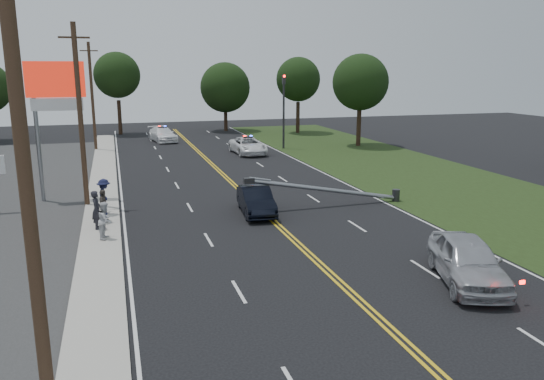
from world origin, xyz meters
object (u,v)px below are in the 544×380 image
object	(u,v)px
pylon_sign	(57,97)
bystander_d	(103,206)
utility_pole_mid	(80,116)
waiting_sedan	(467,260)
emergency_b	(163,134)
utility_pole_far	(92,96)
crashed_sedan	(256,200)
emergency_a	(248,146)
bystander_a	(97,210)
traffic_signal	(284,105)
fallen_streetlight	(334,190)
bystander_c	(104,197)
bystander_b	(105,220)
utility_pole_near	(28,202)

from	to	relation	value
pylon_sign	bystander_d	distance (m)	8.18
utility_pole_mid	pylon_sign	bearing A→B (deg)	123.02
utility_pole_mid	waiting_sedan	distance (m)	21.10
emergency_b	utility_pole_far	bearing A→B (deg)	-157.02
pylon_sign	crashed_sedan	bearing A→B (deg)	-32.08
pylon_sign	emergency_a	bearing A→B (deg)	43.09
emergency_b	bystander_a	xyz separation A→B (m)	(-6.03, -31.65, 0.29)
pylon_sign	emergency_a	distance (m)	20.74
traffic_signal	fallen_streetlight	size ratio (longest dim) A/B	0.75
utility_pole_mid	bystander_d	size ratio (longest dim) A/B	6.10
crashed_sedan	bystander_a	world-z (taller)	bystander_a
emergency_b	bystander_a	bearing A→B (deg)	-111.91
traffic_signal	bystander_d	distance (m)	27.74
utility_pole_far	emergency_a	bearing A→B (deg)	-25.24
traffic_signal	bystander_a	xyz separation A→B (m)	(-16.83, -23.11, -3.16)
pylon_sign	traffic_signal	bearing A→B (deg)	40.39
bystander_a	bystander_c	size ratio (longest dim) A/B	0.98
utility_pole_far	bystander_b	xyz separation A→B (m)	(1.07, -28.78, -4.12)
waiting_sedan	bystander_d	size ratio (longest dim) A/B	3.03
traffic_signal	utility_pole_mid	distance (m)	25.12
traffic_signal	emergency_a	bearing A→B (deg)	-151.09
bystander_a	pylon_sign	bearing A→B (deg)	20.92
traffic_signal	utility_pole_far	size ratio (longest dim) A/B	0.70
utility_pole_far	bystander_b	distance (m)	29.10
emergency_a	bystander_d	xyz separation A→B (m)	(-12.40, -19.73, 0.19)
utility_pole_near	utility_pole_mid	distance (m)	20.00
traffic_signal	utility_pole_far	distance (m)	17.97
pylon_sign	bystander_b	bearing A→B (deg)	-74.89
traffic_signal	waiting_sedan	world-z (taller)	traffic_signal
emergency_b	bystander_b	world-z (taller)	bystander_b
waiting_sedan	bystander_c	xyz separation A→B (m)	(-12.60, 13.04, 0.22)
bystander_b	bystander_d	world-z (taller)	bystander_b
utility_pole_mid	bystander_b	bearing A→B (deg)	-81.03
fallen_streetlight	emergency_a	size ratio (longest dim) A/B	1.74
crashed_sedan	bystander_a	xyz separation A→B (m)	(-8.07, -0.82, 0.32)
traffic_signal	utility_pole_mid	bearing A→B (deg)	-134.20
pylon_sign	utility_pole_mid	bearing A→B (deg)	-56.98
crashed_sedan	bystander_d	xyz separation A→B (m)	(-7.78, 0.27, 0.22)
utility_pole_far	bystander_b	world-z (taller)	utility_pole_far
emergency_b	bystander_b	xyz separation A→B (m)	(-5.63, -33.32, 0.21)
pylon_sign	traffic_signal	distance (m)	24.75
bystander_d	fallen_streetlight	bearing A→B (deg)	-80.94
fallen_streetlight	utility_pole_far	xyz separation A→B (m)	(-13.39, 26.00, 4.17)
bystander_a	utility_pole_mid	bearing A→B (deg)	12.90
emergency_b	fallen_streetlight	bearing A→B (deg)	-88.76
emergency_b	pylon_sign	bearing A→B (deg)	-119.17
traffic_signal	utility_pole_mid	xyz separation A→B (m)	(-17.50, -18.00, 0.88)
emergency_a	utility_pole_near	bearing A→B (deg)	-113.10
pylon_sign	emergency_a	world-z (taller)	pylon_sign
bystander_a	bystander_c	distance (m)	2.61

